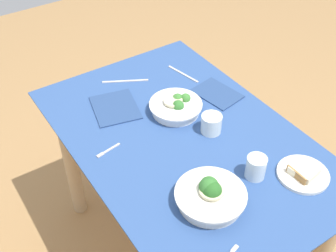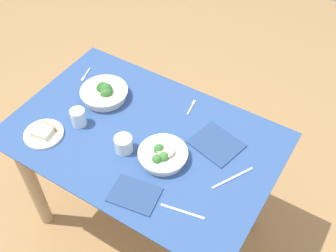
# 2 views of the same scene
# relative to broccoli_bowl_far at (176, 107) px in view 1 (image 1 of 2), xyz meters

# --- Properties ---
(ground_plane) EXTENTS (6.00, 6.00, 0.00)m
(ground_plane) POSITION_rel_broccoli_bowl_far_xyz_m (0.15, -0.06, -0.79)
(ground_plane) COLOR #9E7547
(dining_table) EXTENTS (1.23, 0.81, 0.77)m
(dining_table) POSITION_rel_broccoli_bowl_far_xyz_m (0.15, -0.06, -0.17)
(dining_table) COLOR #2D4C84
(dining_table) RESTS_ON ground_plane
(broccoli_bowl_far) EXTENTS (0.22, 0.22, 0.07)m
(broccoli_bowl_far) POSITION_rel_broccoli_bowl_far_xyz_m (0.00, 0.00, 0.00)
(broccoli_bowl_far) COLOR white
(broccoli_bowl_far) RESTS_ON dining_table
(broccoli_bowl_near) EXTENTS (0.24, 0.24, 0.09)m
(broccoli_bowl_near) POSITION_rel_broccoli_bowl_far_xyz_m (0.45, -0.17, 0.01)
(broccoli_bowl_near) COLOR silver
(broccoli_bowl_near) RESTS_ON dining_table
(bread_side_plate) EXTENTS (0.18, 0.18, 0.04)m
(bread_side_plate) POSITION_rel_broccoli_bowl_far_xyz_m (0.54, 0.17, -0.01)
(bread_side_plate) COLOR silver
(bread_side_plate) RESTS_ON dining_table
(water_glass_center) EXTENTS (0.08, 0.08, 0.08)m
(water_glass_center) POSITION_rel_broccoli_bowl_far_xyz_m (0.17, 0.05, 0.01)
(water_glass_center) COLOR silver
(water_glass_center) RESTS_ON dining_table
(water_glass_side) EXTENTS (0.07, 0.07, 0.09)m
(water_glass_side) POSITION_rel_broccoli_bowl_far_xyz_m (0.44, 0.03, 0.02)
(water_glass_side) COLOR silver
(water_glass_side) RESTS_ON dining_table
(fork_by_far_bowl) EXTENTS (0.03, 0.10, 0.00)m
(fork_by_far_bowl) POSITION_rel_broccoli_bowl_far_xyz_m (0.05, -0.34, -0.02)
(fork_by_far_bowl) COLOR #B7B7BC
(fork_by_far_bowl) RESTS_ON dining_table
(table_knife_left) EXTENTS (0.18, 0.05, 0.00)m
(table_knife_left) POSITION_rel_broccoli_bowl_far_xyz_m (-0.21, 0.18, -0.02)
(table_knife_left) COLOR #B7B7BC
(table_knife_left) RESTS_ON dining_table
(table_knife_right) EXTENTS (0.11, 0.19, 0.00)m
(table_knife_right) POSITION_rel_broccoli_bowl_far_xyz_m (-0.30, -0.07, -0.02)
(table_knife_right) COLOR #B7B7BC
(table_knife_right) RESTS_ON dining_table
(napkin_folded_upper) EXTENTS (0.25, 0.22, 0.01)m
(napkin_folded_upper) POSITION_rel_broccoli_bowl_far_xyz_m (-0.16, -0.20, -0.02)
(napkin_folded_upper) COLOR navy
(napkin_folded_upper) RESTS_ON dining_table
(napkin_folded_lower) EXTENTS (0.22, 0.17, 0.01)m
(napkin_folded_lower) POSITION_rel_broccoli_bowl_far_xyz_m (-0.00, 0.22, -0.02)
(napkin_folded_lower) COLOR navy
(napkin_folded_lower) RESTS_ON dining_table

